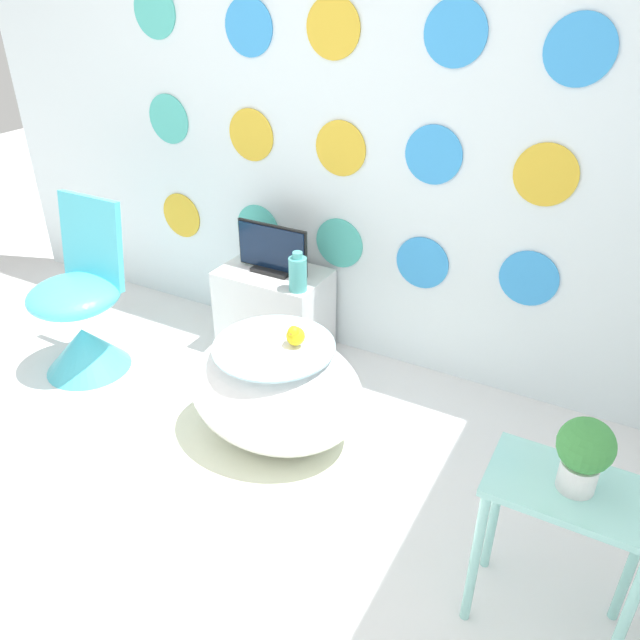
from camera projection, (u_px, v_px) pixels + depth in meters
ground_plane at (94, 582)px, 2.21m from camera, size 12.00×12.00×0.00m
wall_back_dotted at (338, 109)px, 2.97m from camera, size 4.63×0.05×2.60m
rug at (262, 456)px, 2.77m from camera, size 1.03×0.96×0.01m
bathtub at (276, 389)px, 2.78m from camera, size 0.81×0.65×0.50m
rubber_duck at (295, 335)px, 2.62m from camera, size 0.08×0.09×0.10m
chair at (82, 320)px, 3.25m from camera, size 0.46×0.46×0.91m
tv_cabinet at (275, 311)px, 3.43m from camera, size 0.57×0.37×0.48m
tv at (272, 251)px, 3.25m from camera, size 0.41×0.12×0.26m
vase at (298, 273)px, 3.08m from camera, size 0.09×0.09×0.21m
side_table at (565, 520)px, 1.87m from camera, size 0.49×0.29×0.60m
potted_plant_left at (584, 452)px, 1.73m from camera, size 0.16×0.16×0.24m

